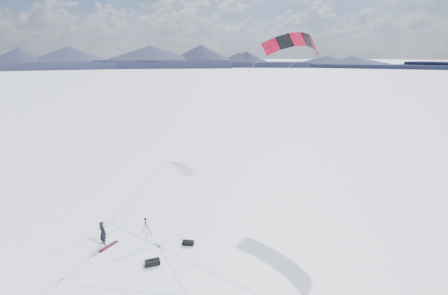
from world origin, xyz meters
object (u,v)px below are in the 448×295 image
tripod (146,226)px  gear_bag_a (152,262)px  snowkiter (104,244)px  snowboard (109,246)px  gear_bag_b (188,243)px

tripod → gear_bag_a: size_ratio=1.66×
snowkiter → gear_bag_a: 4.21m
snowboard → gear_bag_a: (1.95, -3.21, 0.15)m
gear_bag_a → gear_bag_b: bearing=28.0°
gear_bag_a → gear_bag_b: size_ratio=1.12×
snowboard → gear_bag_a: gear_bag_a is taller
snowboard → gear_bag_a: bearing=-90.7°
snowkiter → gear_bag_b: size_ratio=2.05×
snowkiter → tripod: bearing=-128.0°
snowboard → gear_bag_b: bearing=-58.1°
gear_bag_b → snowkiter: bearing=-173.0°
snowboard → snowkiter: bearing=85.7°
tripod → gear_bag_b: tripod is taller
snowkiter → gear_bag_b: snowkiter is taller
snowkiter → gear_bag_a: size_ratio=1.83×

